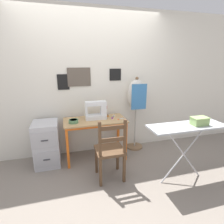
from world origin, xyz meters
The scene contains 14 objects.
ground_plane centered at (0.00, 0.00, 0.00)m, with size 14.00×14.00×0.00m, color gray.
wall_back centered at (0.00, 0.58, 1.28)m, with size 10.00×0.07×2.55m.
sewing_table centered at (0.00, 0.24, 0.62)m, with size 1.05×0.52×0.72m.
sewing_machine centered at (0.04, 0.29, 0.86)m, with size 0.37×0.15×0.33m.
fabric_bowl centered at (-0.36, 0.19, 0.75)m, with size 0.15×0.15×0.06m.
scissors centered at (0.41, 0.17, 0.72)m, with size 0.14×0.09×0.01m.
thread_spool_near_machine centered at (0.25, 0.34, 0.74)m, with size 0.04×0.04×0.04m.
thread_spool_mid_table centered at (0.30, 0.23, 0.74)m, with size 0.04×0.04×0.04m.
thread_spool_far_edge centered at (0.35, 0.32, 0.73)m, with size 0.04×0.04×0.03m.
wooden_chair centered at (0.10, -0.38, 0.45)m, with size 0.40×0.38×0.95m.
filing_cabinet centered at (-0.81, 0.27, 0.37)m, with size 0.39×0.47×0.74m.
dress_form centered at (0.82, 0.43, 1.01)m, with size 0.34×0.32×1.40m.
ironing_board centered at (1.09, -0.68, 0.80)m, with size 1.07×0.35×0.85m.
storage_box centered at (1.26, -0.70, 0.90)m, with size 0.22×0.14×0.11m.
Camera 1 is at (-0.46, -2.54, 1.67)m, focal length 28.00 mm.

